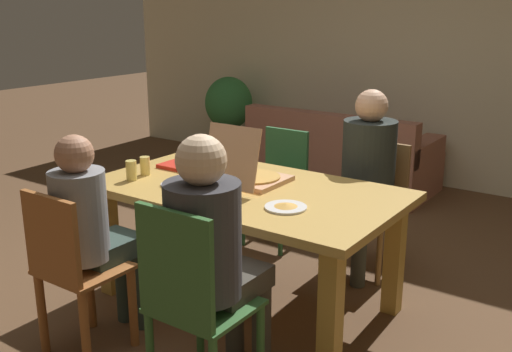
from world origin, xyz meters
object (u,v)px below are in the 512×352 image
(drinking_glass_1, at_px, (131,170))
(plate_1, at_px, (179,184))
(chair_2, at_px, (72,271))
(couch, at_px, (340,161))
(plate_0, at_px, (286,207))
(person_1, at_px, (366,167))
(pizza_box_1, at_px, (195,164))
(drinking_glass_0, at_px, (145,166))
(person_2, at_px, (92,225))
(potted_plant, at_px, (229,111))
(chair_0, at_px, (191,299))
(dining_table, at_px, (247,204))
(chair_3, at_px, (280,179))
(chair_1, at_px, (372,197))
(person_0, at_px, (211,245))
(pizza_box_0, at_px, (251,176))

(drinking_glass_1, bearing_deg, plate_1, 14.73)
(chair_2, distance_m, couch, 3.54)
(drinking_glass_1, bearing_deg, couch, 89.67)
(plate_0, bearing_deg, person_1, 90.60)
(pizza_box_1, distance_m, drinking_glass_0, 0.37)
(person_2, distance_m, potted_plant, 4.06)
(potted_plant, bearing_deg, drinking_glass_0, -61.76)
(chair_0, distance_m, drinking_glass_1, 1.28)
(drinking_glass_0, bearing_deg, plate_1, -8.82)
(drinking_glass_0, relative_size, potted_plant, 0.12)
(dining_table, bearing_deg, chair_3, 111.70)
(chair_0, distance_m, chair_1, 1.93)
(person_2, height_order, pizza_box_1, person_2)
(chair_0, bearing_deg, pizza_box_1, 129.66)
(person_2, bearing_deg, plate_0, 39.87)
(person_0, bearing_deg, pizza_box_0, 114.84)
(chair_1, bearing_deg, person_0, -90.00)
(dining_table, xyz_separation_m, couch, (-0.65, 2.53, -0.37))
(dining_table, bearing_deg, plate_1, -149.53)
(pizza_box_1, xyz_separation_m, drinking_glass_1, (-0.11, -0.48, 0.05))
(chair_3, bearing_deg, chair_0, -68.14)
(dining_table, relative_size, pizza_box_0, 4.06)
(drinking_glass_0, bearing_deg, plate_0, -1.92)
(person_2, xyz_separation_m, potted_plant, (-1.86, 3.61, -0.09))
(chair_1, height_order, potted_plant, potted_plant)
(chair_1, height_order, plate_1, chair_1)
(person_0, distance_m, drinking_glass_1, 1.18)
(person_1, height_order, potted_plant, person_1)
(person_2, xyz_separation_m, pizza_box_1, (-0.18, 1.04, 0.08))
(potted_plant, bearing_deg, plate_1, -57.41)
(plate_0, xyz_separation_m, couch, (-1.05, 2.72, -0.49))
(chair_3, xyz_separation_m, drinking_glass_1, (-0.28, -1.26, 0.31))
(dining_table, height_order, plate_0, plate_0)
(chair_2, distance_m, potted_plant, 4.19)
(pizza_box_0, height_order, potted_plant, pizza_box_0)
(drinking_glass_0, bearing_deg, pizza_box_0, 18.76)
(person_1, xyz_separation_m, chair_3, (-0.77, 0.14, -0.25))
(person_1, distance_m, pizza_box_0, 0.87)
(plate_0, bearing_deg, pizza_box_0, 147.90)
(pizza_box_0, bearing_deg, chair_2, -108.99)
(plate_0, height_order, drinking_glass_1, drinking_glass_1)
(person_2, distance_m, drinking_glass_1, 0.64)
(chair_1, relative_size, person_1, 0.69)
(chair_1, relative_size, plate_0, 3.86)
(chair_2, xyz_separation_m, pizza_box_0, (0.37, 1.07, 0.32))
(dining_table, relative_size, pizza_box_1, 4.99)
(dining_table, xyz_separation_m, potted_plant, (-2.25, 2.76, -0.05))
(chair_2, relative_size, pizza_box_0, 2.03)
(person_1, bearing_deg, plate_0, -89.40)
(person_1, bearing_deg, chair_1, 90.00)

